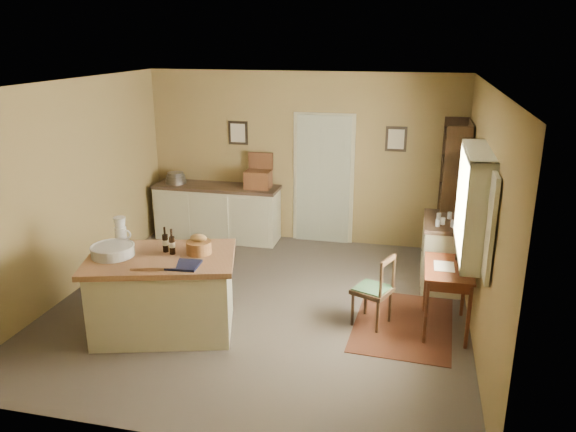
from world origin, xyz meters
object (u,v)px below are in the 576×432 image
Objects in this scene: desk_chair at (372,290)px; shelving_unit at (456,194)px; writing_desk at (448,275)px; right_cabinet at (443,252)px; sideboard at (218,210)px; work_island at (163,292)px.

shelving_unit is (0.98, 2.16, 0.62)m from desk_chair.
shelving_unit is (0.15, 2.09, 0.37)m from writing_desk.
desk_chair reaches higher than writing_desk.
shelving_unit is (0.15, 0.81, 0.58)m from right_cabinet.
shelving_unit reaches higher than right_cabinet.
right_cabinet is 1.01m from shelving_unit.
writing_desk is 2.13m from shelving_unit.
shelving_unit reaches higher than writing_desk.
desk_chair is (2.72, -2.36, -0.06)m from sideboard.
desk_chair is at bearing -114.35° from shelving_unit.
work_island is 0.89× the size of sideboard.
sideboard reaches higher than right_cabinet.
shelving_unit is at bearing 25.25° from work_island.
right_cabinet is (0.82, 1.35, 0.03)m from desk_chair.
writing_desk is 0.86m from desk_chair.
right_cabinet is at bearing 80.93° from desk_chair.
shelving_unit reaches higher than sideboard.
work_island is 2.15× the size of desk_chair.
right_cabinet is at bearing 17.34° from work_island.
writing_desk is at bearing 27.09° from desk_chair.
sideboard is 2.42× the size of desk_chair.
work_island is 2.15× the size of writing_desk.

